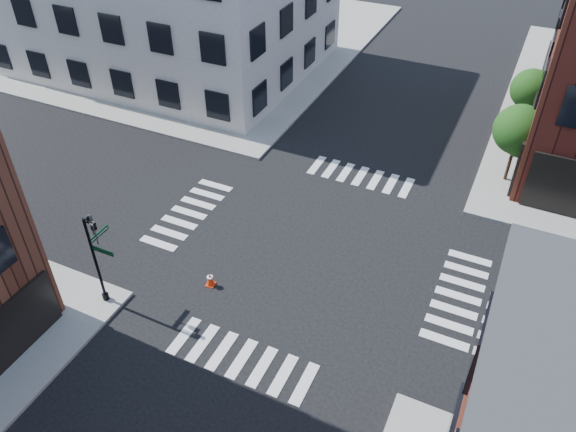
{
  "coord_description": "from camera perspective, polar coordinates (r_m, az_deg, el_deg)",
  "views": [
    {
      "loc": [
        7.49,
        -18.67,
        18.11
      ],
      "look_at": [
        -0.85,
        -0.9,
        2.5
      ],
      "focal_mm": 35.0,
      "sensor_mm": 36.0,
      "label": 1
    }
  ],
  "objects": [
    {
      "name": "tree_near",
      "position": [
        32.32,
        22.47,
        7.86
      ],
      "size": [
        2.69,
        2.69,
        4.49
      ],
      "color": "black",
      "rests_on": "ground"
    },
    {
      "name": "sidewalk_nw",
      "position": [
        52.07,
        -10.38,
        17.62
      ],
      "size": [
        30.0,
        30.0,
        0.15
      ],
      "primitive_type": "cube",
      "color": "gray",
      "rests_on": "ground"
    },
    {
      "name": "ground",
      "position": [
        27.07,
        2.44,
        -3.55
      ],
      "size": [
        120.0,
        120.0,
        0.0
      ],
      "primitive_type": "plane",
      "color": "black",
      "rests_on": "ground"
    },
    {
      "name": "signal_pole",
      "position": [
        24.06,
        -18.88,
        -3.4
      ],
      "size": [
        1.29,
        1.24,
        4.6
      ],
      "color": "black",
      "rests_on": "ground"
    },
    {
      "name": "tree_far",
      "position": [
        37.85,
        23.49,
        11.54
      ],
      "size": [
        2.43,
        2.43,
        4.07
      ],
      "color": "black",
      "rests_on": "ground"
    },
    {
      "name": "traffic_cone",
      "position": [
        25.4,
        -7.92,
        -6.37
      ],
      "size": [
        0.43,
        0.43,
        0.72
      ],
      "rotation": [
        0.0,
        0.0,
        0.11
      ],
      "color": "red",
      "rests_on": "ground"
    }
  ]
}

